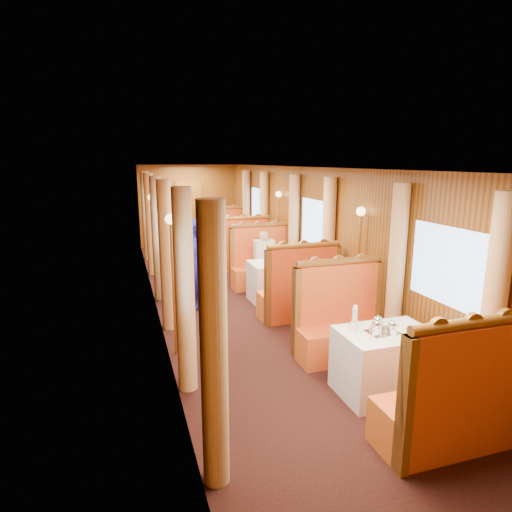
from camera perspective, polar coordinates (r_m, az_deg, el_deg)
name	(u,v)px	position (r m, az deg, el deg)	size (l,w,h in m)	color
floor	(240,304)	(8.04, -2.14, -6.42)	(3.00, 12.00, 0.01)	black
ceiling	(239,168)	(7.60, -2.30, 11.70)	(3.00, 12.00, 0.01)	silver
wall_far	(189,206)	(13.55, -8.98, 6.65)	(3.00, 2.50, 0.01)	brown
wall_left	(154,243)	(7.47, -13.39, 1.71)	(12.00, 2.50, 0.01)	brown
wall_right	(315,234)	(8.23, 7.91, 2.92)	(12.00, 2.50, 0.01)	brown
doorway_far	(189,214)	(13.55, -8.92, 5.59)	(0.80, 0.04, 2.00)	brown
table_near	(385,362)	(5.22, 16.81, -13.43)	(1.05, 0.72, 0.75)	white
banquette_near_fwd	(450,406)	(4.50, 24.42, -17.78)	(1.30, 0.55, 1.34)	red
banquette_near_aft	(342,326)	(5.98, 11.35, -9.17)	(1.30, 0.55, 1.34)	red
table_mid	(278,281)	(8.14, 2.94, -3.41)	(1.05, 0.72, 0.75)	white
banquette_mid_fwd	(299,295)	(7.23, 5.75, -5.14)	(1.30, 0.55, 1.34)	red
banquette_mid_aft	(261,267)	(9.05, 0.71, -1.42)	(1.30, 0.55, 1.34)	red
table_far	(232,247)	(11.40, -3.19, 1.23)	(1.05, 0.72, 0.75)	white
banquette_far_fwd	(242,253)	(10.43, -1.81, 0.45)	(1.30, 0.55, 1.34)	red
banquette_far_aft	(223,239)	(12.35, -4.36, 2.33)	(1.30, 0.55, 1.34)	red
tea_tray	(382,332)	(5.01, 16.48, -9.74)	(0.34, 0.26, 0.01)	silver
teapot_left	(377,330)	(4.89, 15.79, -9.47)	(0.17, 0.13, 0.14)	silver
teapot_right	(392,330)	(4.95, 17.68, -9.37)	(0.16, 0.12, 0.13)	silver
teapot_back	(377,326)	(5.01, 15.88, -8.95)	(0.17, 0.13, 0.14)	silver
fruit_plate	(420,331)	(5.14, 21.05, -9.38)	(0.23, 0.23, 0.05)	white
cup_inboard	(354,322)	(4.95, 12.95, -8.57)	(0.08, 0.08, 0.26)	white
cup_outboard	(355,319)	(5.04, 13.05, -8.18)	(0.08, 0.08, 0.26)	white
rose_vase_mid	(276,253)	(8.03, 2.68, 0.44)	(0.06, 0.06, 0.36)	silver
rose_vase_far	(231,227)	(11.25, -3.35, 3.94)	(0.06, 0.06, 0.36)	silver
window_left_near	(185,289)	(4.04, -9.50, -4.39)	(1.20, 0.90, 0.01)	#86ADDE
curtain_left_near_a	(214,350)	(3.43, -5.65, -12.34)	(0.22, 0.22, 2.35)	#DFAB72
curtain_left_near_b	(185,292)	(4.87, -9.47, -4.81)	(0.22, 0.22, 2.35)	#DFAB72
window_right_near	(447,266)	(5.30, 24.14, -1.24)	(1.20, 0.90, 0.01)	#86ADDE
curtain_right_near_a	(493,313)	(4.77, 29.07, -6.64)	(0.22, 0.22, 2.35)	#DFAB72
curtain_right_near_b	(396,273)	(5.89, 18.15, -2.21)	(0.22, 0.22, 2.35)	#DFAB72
window_left_mid	(155,231)	(7.44, -13.35, 3.23)	(1.20, 0.90, 0.01)	#86ADDE
curtain_left_mid_a	(167,256)	(6.74, -11.83, -0.04)	(0.22, 0.22, 2.35)	#DFAB72
curtain_left_mid_b	(158,239)	(8.26, -12.95, 2.22)	(0.22, 0.22, 2.35)	#DFAB72
window_right_mid	(315,224)	(8.20, 7.86, 4.29)	(1.20, 0.90, 0.01)	#86ADDE
curtain_right_mid_a	(328,246)	(7.51, 9.60, 1.34)	(0.22, 0.22, 2.35)	#DFAB72
curtain_right_mid_b	(294,232)	(8.90, 5.06, 3.22)	(0.22, 0.22, 2.35)	#DFAB72
window_left_far	(143,209)	(10.90, -14.78, 6.04)	(1.20, 0.90, 0.01)	#86ADDE
curtain_left_far_a	(151,225)	(10.17, -13.87, 4.08)	(0.22, 0.22, 2.35)	#DFAB72
curtain_left_far_b	(147,216)	(11.72, -14.39, 5.13)	(0.22, 0.22, 2.35)	#DFAB72
window_right_far	(259,206)	(11.44, 0.34, 6.74)	(1.20, 0.90, 0.01)	#86ADDE
curtain_right_far_a	(264,220)	(10.70, 1.08, 4.85)	(0.22, 0.22, 2.35)	#DFAB72
curtain_right_far_b	(247,213)	(12.18, -1.27, 5.79)	(0.22, 0.22, 2.35)	#DFAB72
sconce_left_fore	(172,256)	(5.75, -11.12, -0.03)	(0.14, 0.14, 1.95)	#BF8C3F
sconce_right_fore	(359,244)	(6.65, 13.60, 1.55)	(0.14, 0.14, 1.95)	#BF8C3F
sconce_left_aft	(152,221)	(9.18, -13.65, 4.53)	(0.14, 0.14, 1.95)	#BF8C3F
sconce_right_aft	(278,216)	(9.77, 3.01, 5.33)	(0.14, 0.14, 1.95)	#BF8C3F
steward	(194,264)	(7.68, -8.28, -1.09)	(0.60, 0.39, 1.64)	navy
passenger	(264,254)	(8.80, 1.12, 0.29)	(0.40, 0.44, 0.76)	beige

